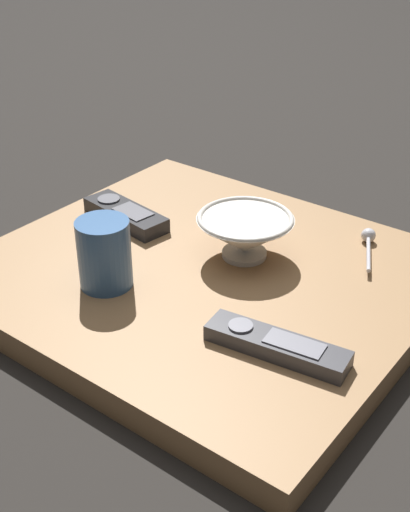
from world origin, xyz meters
The scene contains 7 objects.
ground_plane centered at (0.00, 0.00, 0.00)m, with size 6.00×6.00×0.00m, color black.
table centered at (0.00, 0.00, 0.02)m, with size 0.63×0.56×0.04m.
cereal_bowl centered at (-0.03, -0.06, 0.08)m, with size 0.14×0.14×0.07m.
coffee_mug centered at (0.08, 0.12, 0.09)m, with size 0.10×0.07×0.10m.
teaspoon centered at (-0.16, -0.20, 0.05)m, with size 0.06×0.11×0.02m.
tv_remote_near centered at (-0.19, 0.11, 0.05)m, with size 0.18×0.07×0.02m.
tv_remote_far centered at (0.19, -0.03, 0.05)m, with size 0.17×0.08×0.03m.
Camera 1 is at (-0.52, 0.68, 0.56)m, focal length 47.62 mm.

